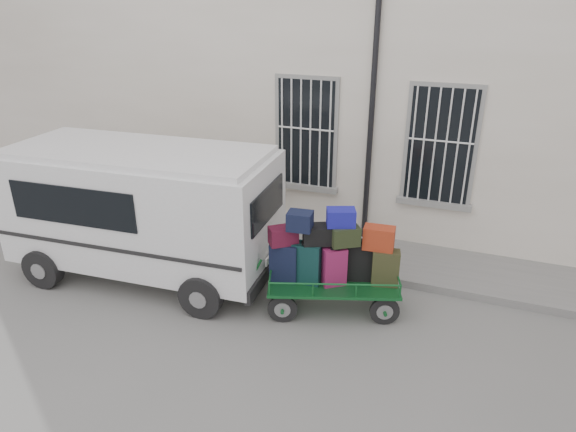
# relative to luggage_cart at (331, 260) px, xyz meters

# --- Properties ---
(ground) EXTENTS (80.00, 80.00, 0.00)m
(ground) POSITION_rel_luggage_cart_xyz_m (-1.01, -0.19, -0.95)
(ground) COLOR slate
(ground) RESTS_ON ground
(building) EXTENTS (24.00, 5.15, 6.00)m
(building) POSITION_rel_luggage_cart_xyz_m (-1.01, 5.30, 2.05)
(building) COLOR beige
(building) RESTS_ON ground
(sidewalk) EXTENTS (24.00, 1.70, 0.15)m
(sidewalk) POSITION_rel_luggage_cart_xyz_m (-1.01, 2.01, -0.87)
(sidewalk) COLOR slate
(sidewalk) RESTS_ON ground
(luggage_cart) EXTENTS (2.53, 1.59, 1.83)m
(luggage_cart) POSITION_rel_luggage_cart_xyz_m (0.00, 0.00, 0.00)
(luggage_cart) COLOR black
(luggage_cart) RESTS_ON ground
(van) EXTENTS (5.00, 2.47, 2.45)m
(van) POSITION_rel_luggage_cart_xyz_m (-3.55, -0.02, 0.46)
(van) COLOR silver
(van) RESTS_ON ground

